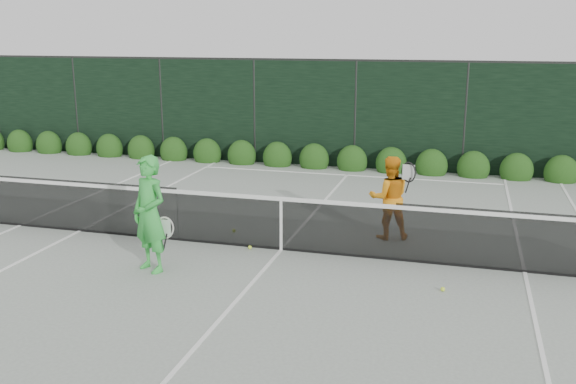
# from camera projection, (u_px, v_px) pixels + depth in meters

# --- Properties ---
(ground) EXTENTS (80.00, 80.00, 0.00)m
(ground) POSITION_uv_depth(u_px,v_px,m) (281.00, 250.00, 11.46)
(ground) COLOR gray
(ground) RESTS_ON ground
(tennis_net) EXTENTS (12.90, 0.10, 1.07)m
(tennis_net) POSITION_uv_depth(u_px,v_px,m) (280.00, 221.00, 11.34)
(tennis_net) COLOR #113421
(tennis_net) RESTS_ON ground
(player_woman) EXTENTS (0.82, 0.70, 1.90)m
(player_woman) POSITION_uv_depth(u_px,v_px,m) (150.00, 214.00, 10.27)
(player_woman) COLOR green
(player_woman) RESTS_ON ground
(player_man) EXTENTS (0.94, 0.80, 1.57)m
(player_man) POSITION_uv_depth(u_px,v_px,m) (389.00, 198.00, 11.95)
(player_man) COLOR orange
(player_man) RESTS_ON ground
(court_lines) EXTENTS (11.03, 23.83, 0.01)m
(court_lines) POSITION_uv_depth(u_px,v_px,m) (281.00, 250.00, 11.46)
(court_lines) COLOR white
(court_lines) RESTS_ON ground
(windscreen_fence) EXTENTS (32.00, 21.07, 3.06)m
(windscreen_fence) POSITION_uv_depth(u_px,v_px,m) (224.00, 207.00, 8.56)
(windscreen_fence) COLOR black
(windscreen_fence) RESTS_ON ground
(hedge_row) EXTENTS (31.66, 0.65, 0.94)m
(hedge_row) POSITION_uv_depth(u_px,v_px,m) (352.00, 162.00, 18.09)
(hedge_row) COLOR #17390F
(hedge_row) RESTS_ON ground
(tennis_balls) EXTENTS (4.12, 1.97, 0.07)m
(tennis_balls) POSITION_uv_depth(u_px,v_px,m) (299.00, 253.00, 11.20)
(tennis_balls) COLOR #D4F636
(tennis_balls) RESTS_ON ground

